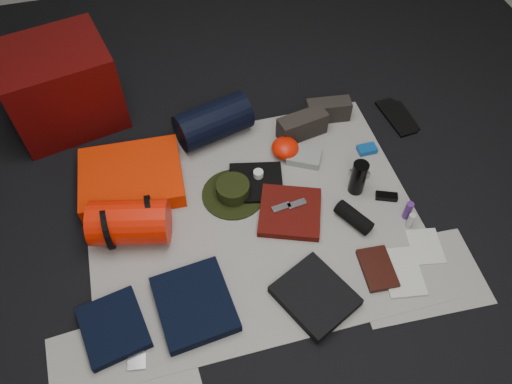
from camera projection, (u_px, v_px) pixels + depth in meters
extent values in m
cube|color=black|center=(253.00, 220.00, 2.48)|extent=(4.50, 4.50, 0.02)
cube|color=#B4B0A6|center=(253.00, 218.00, 2.47)|extent=(1.60, 1.30, 0.01)
cube|color=#B4B0A6|center=(122.00, 362.00, 2.04)|extent=(0.61, 0.44, 0.00)
cube|color=#B4B0A6|center=(418.00, 276.00, 2.28)|extent=(0.60, 0.43, 0.00)
cube|color=#490605|center=(61.00, 86.00, 2.71)|extent=(0.65, 0.57, 0.47)
cube|color=#EF2902|center=(131.00, 177.00, 2.56)|extent=(0.54, 0.45, 0.09)
cylinder|color=red|center=(130.00, 222.00, 2.32)|extent=(0.40, 0.29, 0.21)
cylinder|color=black|center=(108.00, 227.00, 2.31)|extent=(0.02, 0.22, 0.22)
cylinder|color=black|center=(151.00, 218.00, 2.34)|extent=(0.03, 0.22, 0.22)
cylinder|color=black|center=(213.00, 122.00, 2.72)|extent=(0.44, 0.31, 0.21)
cylinder|color=black|center=(233.00, 194.00, 2.55)|extent=(0.37, 0.37, 0.01)
cylinder|color=black|center=(233.00, 189.00, 2.52)|extent=(0.17, 0.17, 0.07)
cube|color=#2B2521|center=(302.00, 126.00, 2.75)|extent=(0.29, 0.15, 0.14)
cube|color=#2B2521|center=(328.00, 110.00, 2.84)|extent=(0.26, 0.12, 0.12)
cube|color=black|center=(396.00, 117.00, 2.89)|extent=(0.14, 0.31, 0.02)
cube|color=black|center=(403.00, 117.00, 2.89)|extent=(0.10, 0.25, 0.01)
cube|color=black|center=(114.00, 327.00, 2.10)|extent=(0.30, 0.33, 0.05)
cube|color=black|center=(194.00, 304.00, 2.16)|extent=(0.35, 0.39, 0.06)
cube|color=black|center=(315.00, 296.00, 2.19)|extent=(0.39, 0.41, 0.05)
cube|color=black|center=(256.00, 183.00, 2.58)|extent=(0.32, 0.31, 0.03)
cube|color=#4B0C08|center=(290.00, 212.00, 2.46)|extent=(0.38, 0.38, 0.04)
ellipsoid|color=red|center=(285.00, 148.00, 2.68)|extent=(0.17, 0.17, 0.10)
cube|color=gray|center=(304.00, 156.00, 2.68)|extent=(0.22, 0.20, 0.04)
cylinder|color=black|center=(358.00, 178.00, 2.49)|extent=(0.09, 0.09, 0.20)
cylinder|color=black|center=(354.00, 217.00, 2.42)|extent=(0.16, 0.21, 0.08)
cube|color=#ADADB2|center=(359.00, 174.00, 2.61)|extent=(0.10, 0.06, 0.04)
cube|color=#0E488B|center=(367.00, 149.00, 2.72)|extent=(0.10, 0.06, 0.03)
cylinder|color=#4F2373|center=(408.00, 210.00, 2.43)|extent=(0.04, 0.04, 0.11)
cylinder|color=#AAAFAA|center=(410.00, 221.00, 2.40)|extent=(0.04, 0.04, 0.09)
cube|color=black|center=(377.00, 269.00, 2.28)|extent=(0.15, 0.22, 0.03)
cube|color=beige|center=(402.00, 272.00, 2.28)|extent=(0.21, 0.27, 0.01)
cube|color=beige|center=(425.00, 246.00, 2.37)|extent=(0.18, 0.22, 0.01)
cube|color=black|center=(386.00, 196.00, 2.53)|extent=(0.12, 0.08, 0.03)
cube|color=#ADADB2|center=(137.00, 361.00, 2.04)|extent=(0.08, 0.08, 0.01)
cylinder|color=silver|center=(258.00, 174.00, 2.58)|extent=(0.05, 0.05, 0.03)
cube|color=#ADADB2|center=(281.00, 207.00, 2.45)|extent=(0.10, 0.05, 0.01)
cube|color=#ADADB2|center=(297.00, 204.00, 2.46)|extent=(0.10, 0.05, 0.01)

